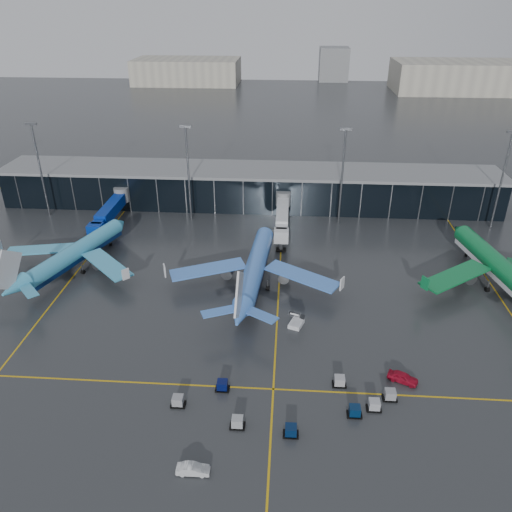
# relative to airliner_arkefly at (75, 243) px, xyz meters

# --- Properties ---
(ground) EXTENTS (600.00, 600.00, 0.00)m
(ground) POSITION_rel_airliner_arkefly_xyz_m (35.28, -21.13, -6.15)
(ground) COLOR #282B2D
(ground) RESTS_ON ground
(terminal_pier) EXTENTS (142.00, 17.00, 10.70)m
(terminal_pier) POSITION_rel_airliner_arkefly_xyz_m (35.28, 40.87, -0.73)
(terminal_pier) COLOR black
(terminal_pier) RESTS_ON ground
(jet_bridges) EXTENTS (94.00, 27.50, 7.20)m
(jet_bridges) POSITION_rel_airliner_arkefly_xyz_m (0.28, 21.85, -1.60)
(jet_bridges) COLOR #595B60
(jet_bridges) RESTS_ON ground
(flood_masts) EXTENTS (203.00, 0.50, 25.50)m
(flood_masts) POSITION_rel_airliner_arkefly_xyz_m (40.28, 28.87, 7.66)
(flood_masts) COLOR #595B60
(flood_masts) RESTS_ON ground
(distant_hangars) EXTENTS (260.00, 71.00, 22.00)m
(distant_hangars) POSITION_rel_airliner_arkefly_xyz_m (85.22, 248.94, 2.64)
(distant_hangars) COLOR #B2AD99
(distant_hangars) RESTS_ON ground
(taxi_lines) EXTENTS (220.00, 120.00, 0.02)m
(taxi_lines) POSITION_rel_airliner_arkefly_xyz_m (45.28, -10.52, -6.14)
(taxi_lines) COLOR gold
(taxi_lines) RESTS_ON ground
(airliner_arkefly) EXTENTS (45.85, 48.98, 12.31)m
(airliner_arkefly) POSITION_rel_airliner_arkefly_xyz_m (0.00, 0.00, 0.00)
(airliner_arkefly) COLOR #40A7D2
(airliner_arkefly) RESTS_ON ground
(airliner_klm_near) EXTENTS (40.51, 45.29, 13.09)m
(airliner_klm_near) POSITION_rel_airliner_arkefly_xyz_m (40.23, -4.47, 0.39)
(airliner_klm_near) COLOR #447FE2
(airliner_klm_near) RESTS_ON ground
(airliner_aer_lingus) EXTENTS (46.36, 50.77, 13.71)m
(airliner_aer_lingus) POSITION_rel_airliner_arkefly_xyz_m (91.01, -1.49, 0.70)
(airliner_aer_lingus) COLOR #0D7037
(airliner_aer_lingus) RESTS_ON ground
(baggage_carts) EXTENTS (34.05, 12.08, 1.70)m
(baggage_carts) POSITION_rel_airliner_arkefly_xyz_m (49.17, -39.81, -5.39)
(baggage_carts) COLOR black
(baggage_carts) RESTS_ON ground
(mobile_airstair) EXTENTS (3.18, 3.77, 3.45)m
(mobile_airstair) POSITION_rel_airliner_arkefly_xyz_m (48.89, -18.96, -5.38)
(mobile_airstair) COLOR silver
(mobile_airstair) RESTS_ON ground
(service_van_red) EXTENTS (5.15, 3.77, 1.63)m
(service_van_red) POSITION_rel_airliner_arkefly_xyz_m (65.73, -32.95, -5.34)
(service_van_red) COLOR #A90D24
(service_van_red) RESTS_ON ground
(service_van_white) EXTENTS (4.34, 1.59, 1.42)m
(service_van_white) POSITION_rel_airliner_arkefly_xyz_m (35.57, -52.23, -5.44)
(service_van_white) COLOR silver
(service_van_white) RESTS_ON ground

